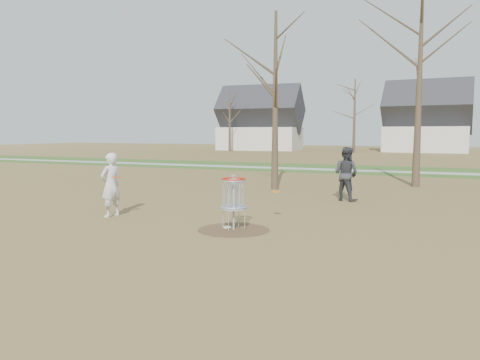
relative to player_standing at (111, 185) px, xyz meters
The scene contains 11 objects.
ground 4.14m from the player_standing, ahead, with size 160.00×160.00×0.00m, color brown.
green_band 21.16m from the player_standing, 79.03° to the left, with size 160.00×8.00×0.01m, color #2D5119.
footpath 20.18m from the player_standing, 78.49° to the left, with size 160.00×1.50×0.01m, color #9E9E99.
dirt_circle 4.13m from the player_standing, ahead, with size 1.80×1.80×0.01m, color #47331E.
player_standing is the anchor object (origin of this frame).
player_throwing 8.19m from the player_standing, 47.57° to the left, with size 0.94×0.73×1.93m, color #323337.
disc_grounded 3.87m from the player_standing, ahead, with size 0.22×0.22×0.02m, color silver.
discs_in_play 2.61m from the player_standing, 15.77° to the left, with size 4.44×1.82×0.41m.
disc_golf_basket 4.03m from the player_standing, ahead, with size 0.64×0.64×1.35m.
bare_trees 36.28m from the player_standing, 80.73° to the left, with size 52.62×44.98×9.00m.
houses_row 53.04m from the player_standing, 80.94° to the left, with size 56.51×10.01×7.26m.
Camera 1 is at (4.86, -10.43, 2.42)m, focal length 35.00 mm.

